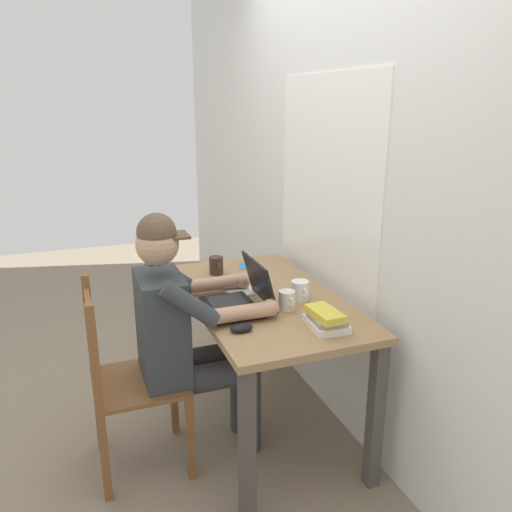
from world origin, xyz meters
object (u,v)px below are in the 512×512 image
Objects in this scene: book_stack_main at (326,319)px; computer_mouse at (241,328)px; wooden_chair at (127,381)px; landscape_photo_print at (247,266)px; desk at (263,315)px; laptop at (242,297)px; seated_person at (185,328)px; coffee_mug_dark at (216,266)px; coffee_mug_spare at (287,300)px; coffee_mug_white at (300,291)px.

computer_mouse is at bearing -104.66° from book_stack_main.
wooden_chair is 0.96m from book_stack_main.
desk is at bearing 8.55° from landscape_photo_print.
laptop is (0.03, 0.56, 0.35)m from wooden_chair.
wooden_chair is 0.66m from laptop.
computer_mouse is at bearing 33.51° from seated_person.
wooden_chair is (0.08, -0.71, -0.19)m from desk.
desk is at bearing 125.87° from laptop.
desk is 11.06× the size of coffee_mug_dark.
coffee_mug_dark reaches higher than coffee_mug_spare.
desk is 1.39× the size of wooden_chair.
book_stack_main is at bearing 15.87° from coffee_mug_dark.
computer_mouse is (0.25, -0.09, -0.04)m from laptop.
wooden_chair is 0.83m from coffee_mug_dark.
coffee_mug_dark is 1.02× the size of coffee_mug_spare.
computer_mouse is at bearing -33.75° from desk.
book_stack_main is at bearing 55.31° from seated_person.
coffee_mug_dark is at bearing -161.82° from desk.
desk is at bearing 100.72° from seated_person.
book_stack_main is (0.25, 0.07, -0.01)m from coffee_mug_spare.
landscape_photo_print is (-0.55, 0.78, 0.30)m from wooden_chair.
wooden_chair reaches higher than landscape_photo_print.
landscape_photo_print is (-0.58, 0.23, -0.05)m from laptop.
computer_mouse is (0.28, 0.47, 0.32)m from wooden_chair.
coffee_mug_spare is at bearing 14.48° from landscape_photo_print.
seated_person is at bearing -124.69° from book_stack_main.
desk is 3.92× the size of laptop.
computer_mouse is at bearing -8.26° from coffee_mug_dark.
coffee_mug_spare is (0.09, -0.11, -0.00)m from coffee_mug_white.
laptop reaches higher than coffee_mug_spare.
desk is 11.24× the size of coffee_mug_spare.
laptop is 0.43m from book_stack_main.
computer_mouse is 0.80× the size of coffee_mug_white.
seated_person is 0.75m from landscape_photo_print.
coffee_mug_dark is 0.63m from coffee_mug_spare.
laptop is 0.27m from computer_mouse.
coffee_mug_spare is 0.88× the size of landscape_photo_print.
desk is 0.49m from book_stack_main.
coffee_mug_white is at bearing 50.02° from desk.
wooden_chair reaches higher than desk.
coffee_mug_white is at bearing 174.29° from book_stack_main.
landscape_photo_print is (-0.59, -0.07, -0.05)m from coffee_mug_white.
book_stack_main is (0.33, -0.03, -0.01)m from coffee_mug_white.
wooden_chair is 0.92m from coffee_mug_white.
coffee_mug_dark reaches higher than coffee_mug_white.
wooden_chair is 7.17× the size of landscape_photo_print.
computer_mouse is 0.46m from coffee_mug_white.
book_stack_main is at bearing 16.64° from coffee_mug_spare.
seated_person is at bearing -94.03° from coffee_mug_white.
wooden_chair is 7.43× the size of coffee_mug_white.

